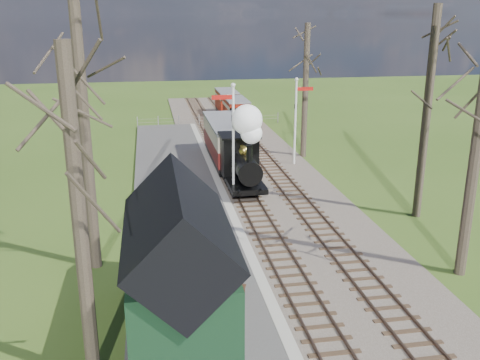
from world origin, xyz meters
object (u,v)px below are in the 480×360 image
at_px(semaphore_near, 232,133).
at_px(red_carriage_b, 227,101).
at_px(red_carriage_a, 236,111).
at_px(sign_board, 215,263).
at_px(locomotive, 243,153).
at_px(coach, 227,140).
at_px(bench, 231,291).
at_px(station_shed, 179,264).
at_px(person, 225,261).
at_px(semaphore_far, 297,115).

relative_size(semaphore_near, red_carriage_b, 1.36).
bearing_deg(red_carriage_a, sign_board, -100.90).
relative_size(locomotive, red_carriage_a, 1.09).
bearing_deg(coach, locomotive, -90.11).
distance_m(semaphore_near, red_carriage_a, 19.65).
bearing_deg(sign_board, semaphore_near, 77.06).
height_order(semaphore_near, coach, semaphore_near).
relative_size(locomotive, bench, 3.04).
bearing_deg(bench, red_carriage_b, 81.80).
bearing_deg(red_carriage_b, semaphore_near, -97.76).
height_order(red_carriage_b, bench, red_carriage_b).
height_order(station_shed, red_carriage_b, station_shed).
bearing_deg(locomotive, bench, -102.02).
xyz_separation_m(station_shed, person, (1.80, 2.82, -1.39)).
height_order(station_shed, red_carriage_a, station_shed).
distance_m(station_shed, sign_board, 3.67).
bearing_deg(semaphore_near, person, -100.67).
bearing_deg(bench, semaphore_far, 67.81).
relative_size(locomotive, coach, 0.62).
bearing_deg(semaphore_far, red_carriage_b, 95.41).
distance_m(locomotive, coach, 6.10).
xyz_separation_m(bench, person, (0.04, 1.77, 0.25)).
bearing_deg(bench, locomotive, 77.98).
bearing_deg(red_carriage_b, coach, -98.34).
distance_m(sign_board, bench, 1.98).
xyz_separation_m(locomotive, sign_board, (-2.83, -9.93, -1.55)).
relative_size(red_carriage_a, red_carriage_b, 1.00).
bearing_deg(bench, person, 88.67).
xyz_separation_m(station_shed, semaphore_far, (8.67, 18.00, 1.08)).
distance_m(red_carriage_a, person, 28.87).
distance_m(semaphore_far, bench, 18.51).
bearing_deg(coach, sign_board, -100.06).
xyz_separation_m(semaphore_near, coach, (0.77, 7.00, -1.95)).
height_order(sign_board, bench, sign_board).
height_order(locomotive, coach, locomotive).
bearing_deg(semaphore_far, semaphore_near, -130.60).
distance_m(red_carriage_b, person, 34.29).
bearing_deg(person, red_carriage_a, -14.32).
bearing_deg(bench, sign_board, 98.64).
xyz_separation_m(semaphore_far, red_carriage_b, (-1.77, 18.72, -1.99)).
distance_m(red_carriage_a, red_carriage_b, 5.50).
distance_m(semaphore_near, sign_board, 9.68).
distance_m(semaphore_near, coach, 7.31).
distance_m(coach, sign_board, 16.28).
relative_size(station_shed, person, 4.65).
distance_m(semaphore_near, bench, 11.50).
bearing_deg(red_carriage_b, person, -98.55).
distance_m(red_carriage_a, sign_board, 28.75).
relative_size(coach, person, 5.91).
bearing_deg(coach, semaphore_far, -12.85).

